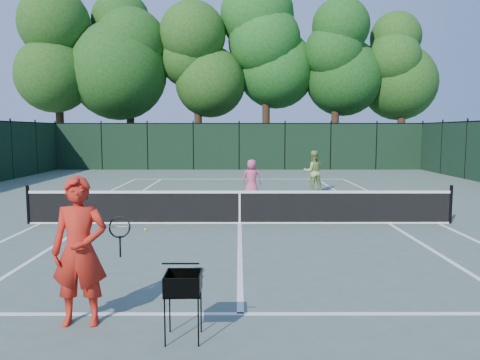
{
  "coord_description": "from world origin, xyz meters",
  "views": [
    {
      "loc": [
        -0.02,
        -12.67,
        2.54
      ],
      "look_at": [
        0.01,
        1.0,
        1.1
      ],
      "focal_mm": 35.0,
      "sensor_mm": 36.0,
      "label": 1
    }
  ],
  "objects_px": {
    "coach": "(80,251)",
    "ball_hopper": "(183,284)",
    "player_green": "(313,172)",
    "player_pink": "(252,178)",
    "loose_ball_midcourt": "(145,230)"
  },
  "relations": [
    {
      "from": "ball_hopper",
      "to": "loose_ball_midcourt",
      "type": "bearing_deg",
      "value": 102.41
    },
    {
      "from": "ball_hopper",
      "to": "loose_ball_midcourt",
      "type": "height_order",
      "value": "ball_hopper"
    },
    {
      "from": "coach",
      "to": "player_pink",
      "type": "distance_m",
      "value": 12.09
    },
    {
      "from": "player_green",
      "to": "ball_hopper",
      "type": "xyz_separation_m",
      "value": [
        -3.75,
        -13.71,
        -0.17
      ]
    },
    {
      "from": "player_pink",
      "to": "player_green",
      "type": "bearing_deg",
      "value": -143.44
    },
    {
      "from": "loose_ball_midcourt",
      "to": "player_pink",
      "type": "bearing_deg",
      "value": 64.54
    },
    {
      "from": "player_pink",
      "to": "ball_hopper",
      "type": "relative_size",
      "value": 1.76
    },
    {
      "from": "coach",
      "to": "ball_hopper",
      "type": "distance_m",
      "value": 1.5
    },
    {
      "from": "ball_hopper",
      "to": "player_green",
      "type": "bearing_deg",
      "value": 71.78
    },
    {
      "from": "coach",
      "to": "loose_ball_midcourt",
      "type": "bearing_deg",
      "value": 90.03
    },
    {
      "from": "coach",
      "to": "player_pink",
      "type": "xyz_separation_m",
      "value": [
        2.56,
        11.81,
        -0.25
      ]
    },
    {
      "from": "player_green",
      "to": "ball_hopper",
      "type": "height_order",
      "value": "player_green"
    },
    {
      "from": "coach",
      "to": "loose_ball_midcourt",
      "type": "height_order",
      "value": "coach"
    },
    {
      "from": "player_pink",
      "to": "player_green",
      "type": "height_order",
      "value": "player_green"
    },
    {
      "from": "ball_hopper",
      "to": "loose_ball_midcourt",
      "type": "distance_m",
      "value": 6.49
    }
  ]
}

